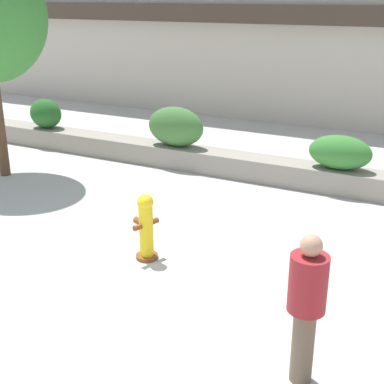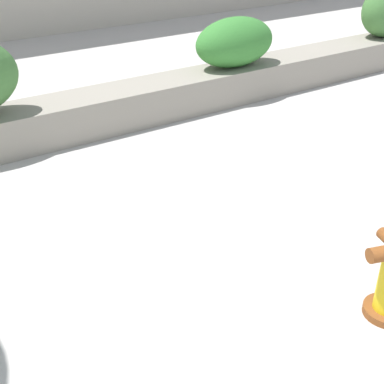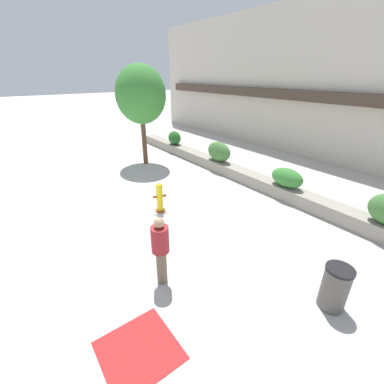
{
  "view_description": "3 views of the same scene",
  "coord_description": "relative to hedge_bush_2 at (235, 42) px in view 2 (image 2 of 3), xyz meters",
  "views": [
    {
      "loc": [
        4.3,
        -4.89,
        3.94
      ],
      "look_at": [
        0.22,
        3.0,
        0.64
      ],
      "focal_mm": 50.0,
      "sensor_mm": 36.0,
      "label": 1
    },
    {
      "loc": [
        -2.73,
        -0.22,
        2.78
      ],
      "look_at": [
        -0.46,
        3.21,
        0.47
      ],
      "focal_mm": 50.0,
      "sensor_mm": 36.0,
      "label": 2
    },
    {
      "loc": [
        7.33,
        -2.31,
        4.5
      ],
      "look_at": [
        0.67,
        2.57,
        0.65
      ],
      "focal_mm": 24.0,
      "sensor_mm": 36.0,
      "label": 3
    }
  ],
  "objects": [
    {
      "name": "planter_wall_low",
      "position": [
        -2.13,
        0.0,
        -0.61
      ],
      "size": [
        18.0,
        0.7,
        0.5
      ],
      "primitive_type": "cube",
      "color": "gray",
      "rests_on": "ground"
    },
    {
      "name": "hedge_bush_2",
      "position": [
        0.0,
        0.0,
        0.0
      ],
      "size": [
        1.31,
        0.7,
        0.71
      ],
      "primitive_type": "ellipsoid",
      "color": "#387F33",
      "rests_on": "planter_wall_low"
    }
  ]
}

